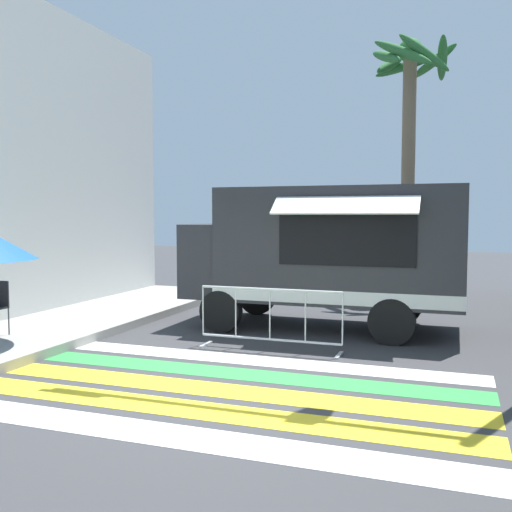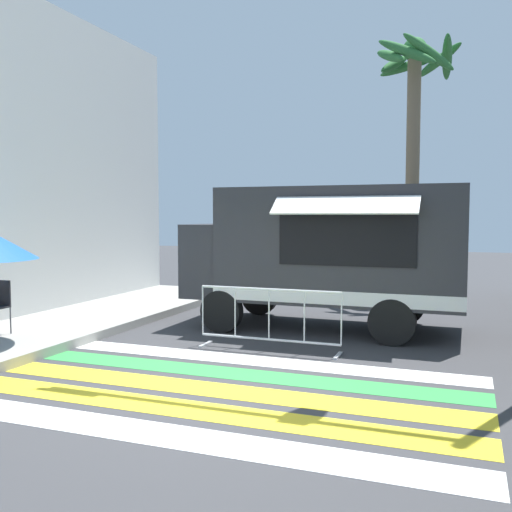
{
  "view_description": "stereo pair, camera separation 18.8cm",
  "coord_description": "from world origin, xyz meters",
  "px_view_note": "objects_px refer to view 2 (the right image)",
  "views": [
    {
      "loc": [
        2.68,
        -6.54,
        2.18
      ],
      "look_at": [
        -0.58,
        2.72,
        1.48
      ],
      "focal_mm": 40.0,
      "sensor_mm": 36.0,
      "label": 1
    },
    {
      "loc": [
        2.85,
        -6.48,
        2.18
      ],
      "look_at": [
        -0.58,
        2.72,
        1.48
      ],
      "focal_mm": 40.0,
      "sensor_mm": 36.0,
      "label": 2
    }
  ],
  "objects_px": {
    "traffic_signal_pole": "(459,26)",
    "food_truck": "(323,248)",
    "palm_tree": "(415,114)",
    "barricade_front": "(269,319)"
  },
  "relations": [
    {
      "from": "traffic_signal_pole",
      "to": "palm_tree",
      "type": "bearing_deg",
      "value": 98.89
    },
    {
      "from": "barricade_front",
      "to": "palm_tree",
      "type": "height_order",
      "value": "palm_tree"
    },
    {
      "from": "traffic_signal_pole",
      "to": "barricade_front",
      "type": "height_order",
      "value": "traffic_signal_pole"
    },
    {
      "from": "food_truck",
      "to": "palm_tree",
      "type": "distance_m",
      "value": 5.58
    },
    {
      "from": "traffic_signal_pole",
      "to": "food_truck",
      "type": "bearing_deg",
      "value": 127.78
    },
    {
      "from": "traffic_signal_pole",
      "to": "palm_tree",
      "type": "relative_size",
      "value": 0.99
    },
    {
      "from": "food_truck",
      "to": "barricade_front",
      "type": "xyz_separation_m",
      "value": [
        -0.37,
        -2.11,
        -1.04
      ]
    },
    {
      "from": "traffic_signal_pole",
      "to": "palm_tree",
      "type": "xyz_separation_m",
      "value": [
        -1.18,
        7.57,
        0.25
      ]
    },
    {
      "from": "traffic_signal_pole",
      "to": "palm_tree",
      "type": "height_order",
      "value": "palm_tree"
    },
    {
      "from": "food_truck",
      "to": "traffic_signal_pole",
      "type": "relative_size",
      "value": 0.79
    }
  ]
}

